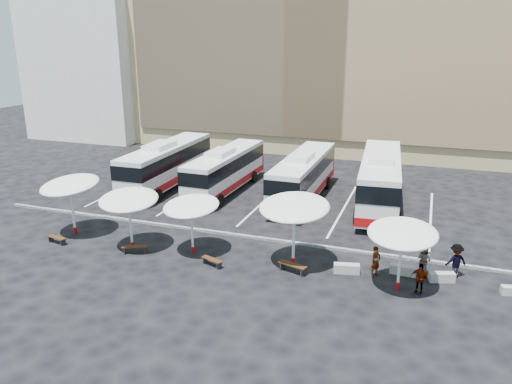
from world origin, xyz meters
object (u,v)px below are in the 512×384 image
(passenger_0, at_px, (376,261))
(passenger_3, at_px, (455,261))
(sunshade_2, at_px, (191,206))
(passenger_1, at_px, (425,260))
(sunshade_4, at_px, (403,234))
(bus_1, at_px, (226,169))
(wood_bench_1, at_px, (135,248))
(wood_bench_3, at_px, (293,266))
(bus_2, at_px, (303,175))
(wood_bench_2, at_px, (212,261))
(wood_bench_0, at_px, (57,238))
(conc_bench_2, at_px, (442,277))
(bus_0, at_px, (167,163))
(bus_3, at_px, (380,178))
(passenger_2, at_px, (420,279))
(conc_bench_1, at_px, (403,270))
(sunshade_1, at_px, (129,200))
(conc_bench_0, at_px, (347,269))
(sunshade_0, at_px, (70,185))
(sunshade_3, at_px, (294,207))

(passenger_0, height_order, passenger_3, passenger_3)
(sunshade_2, height_order, passenger_1, sunshade_2)
(sunshade_4, bearing_deg, bus_1, 139.27)
(wood_bench_1, bearing_deg, wood_bench_3, 3.93)
(bus_2, xyz_separation_m, wood_bench_2, (-1.72, -13.05, -1.58))
(wood_bench_0, height_order, passenger_3, passenger_3)
(conc_bench_2, bearing_deg, bus_0, 154.12)
(bus_3, relative_size, sunshade_4, 3.73)
(wood_bench_3, relative_size, passenger_2, 1.05)
(conc_bench_1, xyz_separation_m, passenger_1, (1.00, 0.22, 0.62))
(bus_1, relative_size, sunshade_1, 2.74)
(bus_1, bearing_deg, bus_2, 1.59)
(bus_1, distance_m, wood_bench_0, 14.46)
(bus_1, relative_size, bus_2, 0.96)
(bus_2, xyz_separation_m, sunshade_2, (-3.49, -11.82, 0.93))
(wood_bench_0, xyz_separation_m, passenger_1, (20.96, 2.93, 0.55))
(bus_3, bearing_deg, wood_bench_2, -123.42)
(bus_1, relative_size, passenger_2, 7.20)
(passenger_1, bearing_deg, conc_bench_0, 53.69)
(wood_bench_0, xyz_separation_m, wood_bench_2, (10.10, 0.29, -0.00))
(bus_1, height_order, wood_bench_0, bus_1)
(bus_0, distance_m, sunshade_4, 22.93)
(sunshade_2, xyz_separation_m, conc_bench_1, (11.62, 1.19, -2.58))
(bus_3, bearing_deg, conc_bench_2, -73.14)
(bus_3, height_order, passenger_0, bus_3)
(sunshade_4, bearing_deg, passenger_2, -3.82)
(bus_0, relative_size, sunshade_4, 3.49)
(wood_bench_0, bearing_deg, conc_bench_0, 6.28)
(sunshade_0, xyz_separation_m, sunshade_3, (14.25, 0.18, 0.14))
(sunshade_0, bearing_deg, sunshade_2, -1.15)
(bus_3, bearing_deg, sunshade_1, -139.62)
(sunshade_0, distance_m, sunshade_4, 19.86)
(bus_0, bearing_deg, passenger_1, -27.06)
(sunshade_1, relative_size, passenger_0, 2.51)
(sunshade_0, xyz_separation_m, passenger_0, (18.60, 0.35, -2.37))
(conc_bench_0, height_order, passenger_0, passenger_0)
(wood_bench_2, distance_m, conc_bench_0, 7.21)
(sunshade_0, height_order, wood_bench_3, sunshade_0)
(wood_bench_2, xyz_separation_m, wood_bench_3, (4.33, 0.68, 0.06))
(sunshade_2, bearing_deg, bus_1, 103.75)
(sunshade_2, bearing_deg, wood_bench_3, -5.11)
(conc_bench_1, bearing_deg, passenger_0, -153.86)
(sunshade_0, xyz_separation_m, sunshade_4, (19.84, -0.75, -0.23))
(bus_3, bearing_deg, conc_bench_0, -96.26)
(wood_bench_2, bearing_deg, passenger_3, 13.55)
(wood_bench_1, xyz_separation_m, wood_bench_2, (4.88, -0.05, -0.03))
(wood_bench_0, xyz_separation_m, passenger_3, (22.45, 3.27, 0.60))
(wood_bench_0, height_order, passenger_2, passenger_2)
(bus_0, relative_size, sunshade_3, 2.97)
(sunshade_1, distance_m, wood_bench_0, 5.47)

